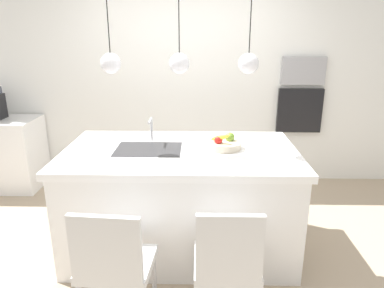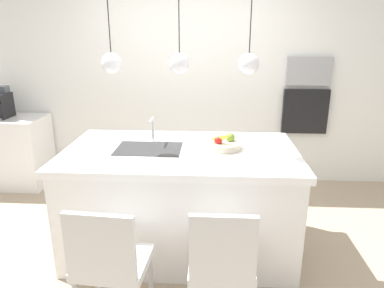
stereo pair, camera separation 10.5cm
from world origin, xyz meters
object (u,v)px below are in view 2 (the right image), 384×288
(coffee_machine, at_px, (1,105))
(chair_middle, at_px, (222,262))
(fruit_bowl, at_px, (224,144))
(chair_near, at_px, (109,260))
(oven, at_px, (305,111))
(microwave, at_px, (309,71))

(coffee_machine, height_order, chair_middle, coffee_machine)
(fruit_bowl, height_order, chair_near, fruit_bowl)
(oven, bearing_deg, coffee_machine, -175.49)
(fruit_bowl, relative_size, chair_near, 0.34)
(chair_near, xyz_separation_m, chair_middle, (0.73, -0.00, 0.01))
(microwave, distance_m, oven, 0.50)
(coffee_machine, bearing_deg, chair_middle, -39.67)
(chair_middle, bearing_deg, oven, 66.54)
(coffee_machine, distance_m, chair_near, 3.01)
(microwave, distance_m, chair_middle, 2.90)
(coffee_machine, relative_size, microwave, 0.70)
(fruit_bowl, xyz_separation_m, oven, (1.06, 1.54, -0.04))
(coffee_machine, relative_size, oven, 0.68)
(fruit_bowl, bearing_deg, oven, 55.38)
(fruit_bowl, relative_size, microwave, 0.56)
(oven, height_order, chair_middle, oven)
(coffee_machine, distance_m, chair_middle, 3.52)
(coffee_machine, xyz_separation_m, chair_middle, (2.68, -2.22, -0.54))
(fruit_bowl, distance_m, oven, 1.87)
(coffee_machine, height_order, microwave, microwave)
(fruit_bowl, bearing_deg, chair_middle, -91.74)
(microwave, xyz_separation_m, chair_middle, (-1.09, -2.52, -0.94))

